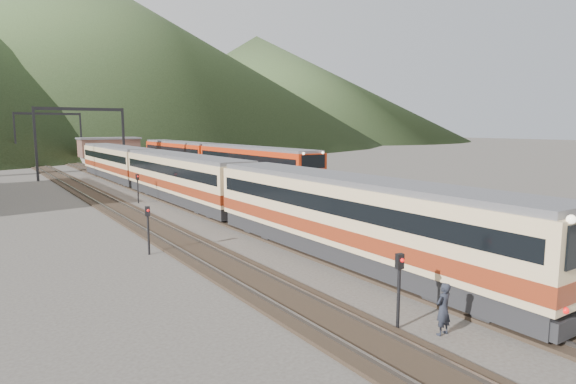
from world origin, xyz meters
TOP-DOWN VIEW (x-y plane):
  - track_main at (0.00, 40.00)m, footprint 2.60×200.00m
  - track_far at (-5.00, 40.00)m, footprint 2.60×200.00m
  - track_second at (11.50, 40.00)m, footprint 2.60×200.00m
  - platform at (5.60, 38.00)m, footprint 8.00×100.00m
  - gantry_near at (-2.85, 55.00)m, footprint 9.55×0.25m
  - gantry_far at (-2.85, 80.00)m, footprint 9.55×0.25m
  - station_shed at (5.60, 78.00)m, footprint 9.40×4.40m
  - hill_b at (30.00, 230.00)m, footprint 220.00×220.00m
  - hill_c at (110.00, 210.00)m, footprint 160.00×160.00m
  - main_train at (0.00, 32.00)m, footprint 2.85×58.42m
  - second_train at (11.50, 51.55)m, footprint 3.08×41.95m
  - short_signal_a at (-3.52, 6.23)m, footprint 0.24×0.19m
  - short_signal_b at (-2.97, 33.73)m, footprint 0.26×0.22m
  - short_signal_c at (-7.02, 18.47)m, footprint 0.26×0.22m
  - worker at (-2.77, 5.22)m, footprint 0.58×0.40m

SIDE VIEW (x-z plane):
  - track_main at x=0.00m, z-range -0.05..0.18m
  - track_far at x=-5.00m, z-range -0.05..0.18m
  - track_second at x=11.50m, z-range -0.05..0.18m
  - platform at x=5.60m, z-range 0.00..1.00m
  - worker at x=-2.77m, z-range 0.00..1.54m
  - short_signal_a at x=-3.52m, z-range 0.33..2.60m
  - short_signal_b at x=-2.97m, z-range 0.33..2.60m
  - short_signal_c at x=-7.02m, z-range 0.33..2.60m
  - main_train at x=0.00m, z-range 0.23..3.70m
  - second_train at x=11.50m, z-range 0.23..3.99m
  - station_shed at x=5.60m, z-range 1.02..4.12m
  - gantry_near at x=-2.85m, z-range 1.59..9.59m
  - gantry_far at x=-2.85m, z-range 1.59..9.59m
  - hill_c at x=110.00m, z-range 0.00..50.00m
  - hill_b at x=30.00m, z-range 0.00..75.00m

